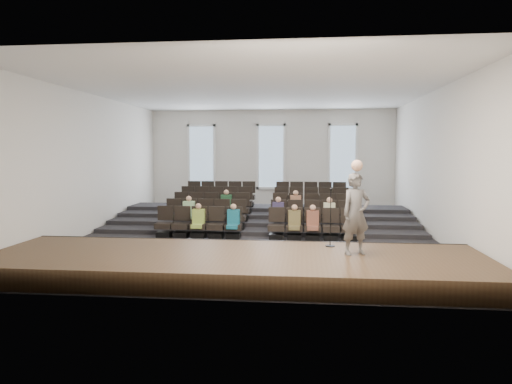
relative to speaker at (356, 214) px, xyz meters
The scene contains 14 objects.
ground 5.77m from the speaker, 120.66° to the left, with size 14.00×14.00×0.00m, color black.
ceiling 6.61m from the speaker, 120.66° to the left, with size 12.00×14.00×0.02m, color white.
wall_back 12.20m from the speaker, 103.54° to the left, with size 12.00×0.04×5.00m, color silver.
wall_front 3.75m from the speaker, 142.04° to the right, with size 12.00×0.04×5.00m, color silver.
wall_left 10.13m from the speaker, 151.57° to the left, with size 0.04×14.00×5.00m, color silver.
wall_right 5.85m from the speaker, 56.53° to the left, with size 0.04×14.00×5.00m, color silver.
stage 3.11m from the speaker, behind, with size 11.80×3.60×0.50m, color #422F1C.
stage_lip 3.43m from the speaker, 152.68° to the left, with size 11.80×0.06×0.52m, color black.
risers 8.56m from the speaker, 109.65° to the left, with size 11.80×4.80×0.60m.
seating_rows 6.99m from the speaker, 114.17° to the left, with size 6.80×4.70×1.67m.
windows 12.15m from the speaker, 103.61° to the left, with size 8.44×0.10×3.24m.
audience 5.74m from the speaker, 118.27° to the left, with size 5.45×2.64×1.10m.
speaker is the anchor object (origin of this frame).
mic_stand 1.16m from the speaker, 121.51° to the left, with size 0.25×0.25×1.51m.
Camera 1 is at (1.61, -15.62, 2.91)m, focal length 32.00 mm.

